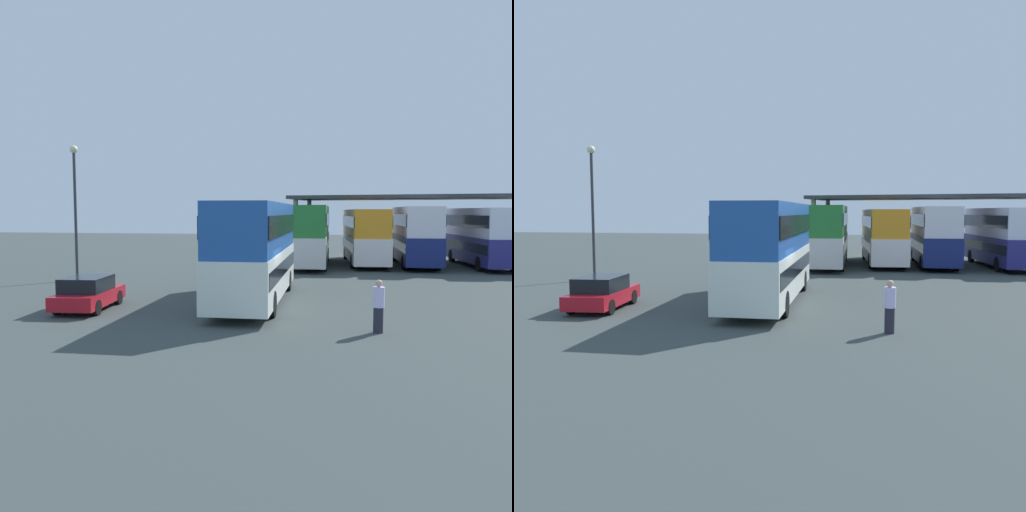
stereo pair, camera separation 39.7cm
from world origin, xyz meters
The scene contains 10 objects.
ground_plane centered at (0.00, 0.00, 0.00)m, with size 140.00×140.00×0.00m, color #3A4342.
double_decker_main centered at (-0.65, 2.35, 2.35)m, with size 2.70×10.81×4.29m.
parked_hatchback centered at (-6.96, -0.67, 0.67)m, with size 2.06×4.01×1.35m.
double_decker_near_canopy centered at (0.67, 18.09, 2.38)m, with size 2.64×11.48×4.34m.
double_decker_mid_row centered at (4.52, 20.26, 2.25)m, with size 3.30×11.74×4.09m.
double_decker_far_right centered at (8.14, 19.67, 2.34)m, with size 2.58×10.59×4.27m.
double_decker_end_of_row centered at (12.68, 19.53, 2.29)m, with size 3.28×10.46×4.18m.
depot_canopy centered at (9.67, 19.84, 4.80)m, with size 21.74×8.89×5.11m.
lamppost_tall centered at (-11.97, 7.55, 4.82)m, with size 0.44×0.44×7.64m.
pedestrian_waiting centered at (4.27, -2.82, 0.87)m, with size 0.38×0.38×1.74m.
Camera 1 is at (3.23, -19.88, 3.92)m, focal length 36.56 mm.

